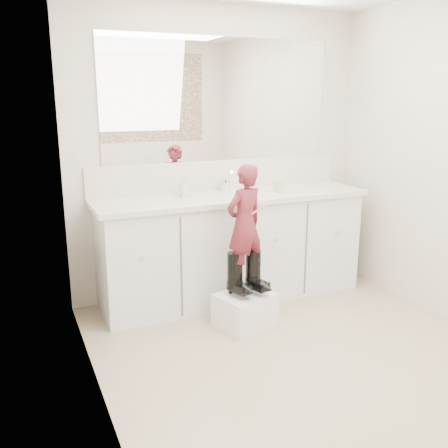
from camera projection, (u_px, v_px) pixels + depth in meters
name	position (u px, v px, depth m)	size (l,w,h in m)	color
floor	(312.00, 363.00, 3.22)	(3.00, 3.00, 0.00)	#917E5F
wall_back	(219.00, 153.00, 4.25)	(2.60, 2.60, 0.00)	beige
wall_left	(95.00, 196.00, 2.41)	(3.00, 3.00, 0.00)	beige
vanity_cabinet	(232.00, 249.00, 4.20)	(2.20, 0.55, 0.85)	silver
countertop	(233.00, 197.00, 4.07)	(2.28, 0.58, 0.04)	beige
backsplash	(220.00, 175.00, 4.28)	(2.28, 0.03, 0.25)	beige
mirror	(220.00, 100.00, 4.13)	(2.00, 0.02, 1.00)	white
faucet	(225.00, 186.00, 4.20)	(0.08, 0.08, 0.10)	silver
cup	(279.00, 186.00, 4.19)	(0.11, 0.11, 0.10)	#C1BA9A
soap_bottle	(184.00, 187.00, 3.98)	(0.07, 0.08, 0.16)	beige
step_stool	(245.00, 310.00, 3.72)	(0.39, 0.32, 0.25)	white
boot_left	(235.00, 274.00, 3.64)	(0.12, 0.22, 0.32)	black
boot_right	(253.00, 271.00, 3.69)	(0.12, 0.22, 0.32)	black
toddler	(245.00, 224.00, 3.57)	(0.31, 0.21, 0.86)	#A2313A
toothbrush	(259.00, 209.00, 3.50)	(0.01, 0.01, 0.14)	#DA5587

